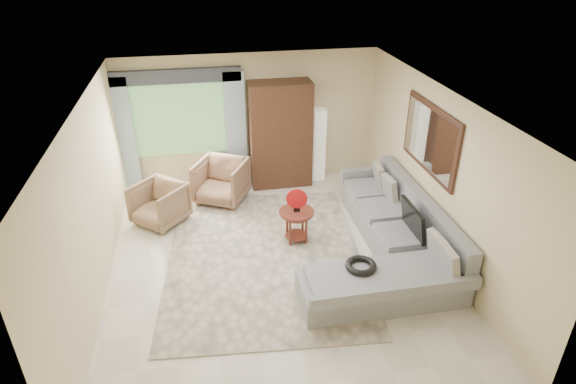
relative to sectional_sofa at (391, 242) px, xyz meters
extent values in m
plane|color=silver|center=(-1.78, 0.18, -0.28)|extent=(6.00, 6.00, 0.00)
cube|color=beige|center=(-1.93, 0.41, -0.27)|extent=(3.36, 4.26, 0.02)
cube|color=gray|center=(0.22, 0.68, -0.08)|extent=(0.90, 2.40, 0.40)
cube|color=gray|center=(-0.48, -0.92, -0.08)|extent=(2.30, 0.80, 0.40)
cube|color=gray|center=(0.57, 0.28, 0.37)|extent=(0.20, 3.20, 0.50)
cube|color=gray|center=(0.22, 1.96, 0.23)|extent=(0.90, 0.16, 0.22)
cube|color=gray|center=(-0.48, -1.37, 0.21)|extent=(2.30, 0.10, 0.18)
cube|color=black|center=(0.27, -0.09, 0.44)|extent=(0.14, 0.74, 0.48)
torus|color=black|center=(-0.78, -0.81, 0.26)|extent=(0.43, 0.43, 0.09)
cylinder|color=#481913|center=(-1.35, 0.73, 0.27)|extent=(0.57, 0.57, 0.04)
cylinder|color=#481913|center=(-1.35, 0.73, -0.03)|extent=(0.38, 0.38, 0.52)
cylinder|color=#AE1113|center=(-1.35, 0.73, 0.52)|extent=(0.34, 0.10, 0.34)
imported|color=olive|center=(-3.58, 1.77, 0.09)|extent=(1.13, 1.13, 0.74)
imported|color=#9C7155|center=(-2.46, 2.37, 0.12)|extent=(1.18, 1.19, 0.81)
imported|color=#999999|center=(-3.74, 2.75, -0.03)|extent=(0.55, 0.51, 0.51)
cube|color=#311B10|center=(-1.23, 2.90, 0.77)|extent=(1.20, 0.55, 2.10)
cube|color=silver|center=(-0.43, 2.96, 0.47)|extent=(0.24, 0.24, 1.50)
cube|color=#669E59|center=(-3.13, 3.15, 1.12)|extent=(1.80, 0.04, 1.40)
cube|color=#9EB7CC|center=(-4.18, 3.06, 0.87)|extent=(0.40, 0.08, 2.30)
cube|color=#9EB7CC|center=(-2.08, 3.06, 0.87)|extent=(0.40, 0.08, 2.30)
cube|color=#1E232D|center=(-3.13, 3.08, 1.97)|extent=(2.40, 0.12, 0.26)
cube|color=black|center=(0.69, 0.53, 1.47)|extent=(0.04, 1.70, 1.05)
cube|color=white|center=(0.66, 0.53, 1.47)|extent=(0.02, 1.54, 0.90)
camera|label=1|loc=(-2.75, -5.81, 4.21)|focal=30.00mm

